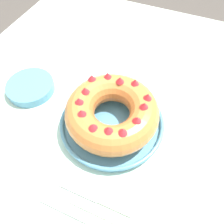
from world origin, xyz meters
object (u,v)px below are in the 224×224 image
fork (82,206)px  side_bowl (31,87)px  napkin (133,68)px  serving_dish (112,123)px  bundt_cake (112,112)px  cake_knife (100,200)px  serving_knife (90,221)px

fork → side_bowl: size_ratio=1.36×
napkin → serving_dish: bearing=-174.7°
fork → napkin: size_ratio=1.35×
bundt_cake → cake_knife: 0.24m
serving_knife → serving_dish: bearing=10.3°
bundt_cake → fork: 0.26m
serving_dish → serving_knife: 0.28m
side_bowl → napkin: size_ratio=0.99×
serving_dish → side_bowl: side_bowl is taller
cake_knife → side_bowl: bearing=59.2°
fork → napkin: bearing=0.3°
serving_dish → bundt_cake: bearing=37.8°
serving_knife → cake_knife: 0.05m
fork → cake_knife: size_ratio=1.07×
bundt_cake → side_bowl: size_ratio=1.68×
bundt_cake → napkin: bearing=5.3°
napkin → side_bowl: bearing=129.9°
serving_dish → fork: (-0.25, -0.02, -0.01)m
side_bowl → serving_dish: bearing=-94.3°
bundt_cake → serving_knife: bearing=-167.9°
serving_knife → napkin: (0.54, 0.08, -0.00)m
serving_knife → side_bowl: bearing=50.0°
side_bowl → napkin: 0.38m
fork → bundt_cake: bearing=0.4°
cake_knife → napkin: 0.50m
napkin → cake_knife: bearing=-170.2°
bundt_cake → serving_knife: 0.29m
serving_dish → serving_knife: (-0.27, -0.06, -0.01)m
cake_knife → napkin: cake_knife is taller
bundt_cake → serving_knife: (-0.27, -0.06, -0.07)m
fork → side_bowl: bearing=46.2°
serving_dish → napkin: size_ratio=1.95×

